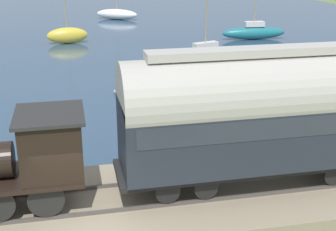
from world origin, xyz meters
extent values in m
cube|color=#2D4760|center=(44.34, 0.00, 0.00)|extent=(80.00, 80.00, 0.01)
cube|color=gray|center=(1.49, 0.00, 0.20)|extent=(5.11, 56.00, 0.39)
cube|color=#4C4742|center=(0.69, 0.00, 0.45)|extent=(0.07, 54.88, 0.12)
cube|color=#4C4742|center=(2.28, 0.00, 0.45)|extent=(0.07, 54.88, 0.12)
cylinder|color=black|center=(0.69, 0.91, 1.04)|extent=(0.12, 1.05, 1.05)
cylinder|color=black|center=(2.28, 0.91, 1.04)|extent=(0.12, 1.05, 1.05)
cylinder|color=black|center=(2.28, 2.26, 1.04)|extent=(0.12, 1.05, 1.05)
cube|color=black|center=(1.49, 0.66, 2.40)|extent=(1.99, 1.73, 1.75)
cube|color=#282828|center=(1.49, 0.66, 3.33)|extent=(2.19, 1.97, 0.10)
cylinder|color=black|center=(0.69, -8.18, 0.89)|extent=(0.12, 0.76, 0.76)
cylinder|color=black|center=(2.28, -8.18, 0.89)|extent=(0.12, 0.76, 0.76)
cylinder|color=black|center=(0.69, -3.84, 0.89)|extent=(0.12, 0.76, 0.76)
cylinder|color=black|center=(2.28, -3.84, 0.89)|extent=(0.12, 0.76, 0.76)
cylinder|color=black|center=(0.69, -2.63, 0.89)|extent=(0.12, 0.76, 0.76)
cylinder|color=black|center=(2.28, -2.63, 0.89)|extent=(0.12, 0.76, 0.76)
cube|color=black|center=(1.49, -6.01, 1.20)|extent=(2.10, 9.64, 0.16)
cube|color=#232833|center=(1.49, -6.01, 2.40)|extent=(2.34, 9.25, 2.25)
cube|color=#2D333D|center=(1.49, -6.01, 2.80)|extent=(2.37, 8.68, 0.63)
cylinder|color=#B2ADA3|center=(1.49, -6.01, 3.53)|extent=(2.45, 9.25, 2.45)
cube|color=#B2ADA3|center=(1.49, -6.01, 4.88)|extent=(0.82, 7.71, 0.24)
ellipsoid|color=#1E707A|center=(28.63, -16.71, 0.59)|extent=(1.63, 5.98, 1.17)
cube|color=silver|center=(28.63, -16.71, 1.40)|extent=(0.86, 1.82, 0.45)
ellipsoid|color=gold|center=(30.21, -0.04, 0.70)|extent=(1.60, 3.63, 1.39)
ellipsoid|color=white|center=(44.30, -5.90, 0.60)|extent=(4.15, 5.30, 1.19)
ellipsoid|color=#236B42|center=(19.73, -9.46, 0.60)|extent=(2.92, 6.24, 1.19)
cube|color=silver|center=(19.73, -9.46, 1.42)|extent=(1.16, 1.97, 0.45)
ellipsoid|color=beige|center=(7.44, -4.30, 0.24)|extent=(1.83, 2.42, 0.46)
ellipsoid|color=silver|center=(12.72, -7.05, 0.21)|extent=(2.74, 2.38, 0.41)
ellipsoid|color=#B7B2A3|center=(13.51, -3.27, 0.21)|extent=(1.56, 2.15, 0.41)
camera|label=1|loc=(-11.51, -0.01, 7.76)|focal=50.00mm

